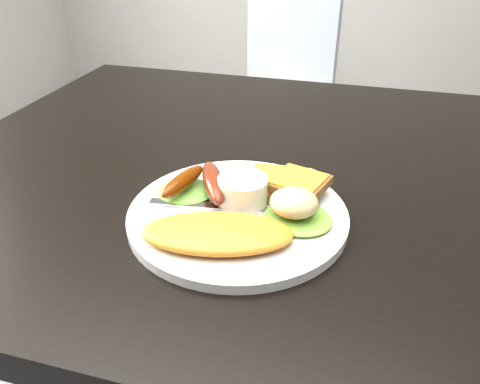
{
  "coord_description": "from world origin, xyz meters",
  "views": [
    {
      "loc": [
        0.02,
        -0.6,
        1.07
      ],
      "look_at": [
        -0.11,
        -0.15,
        0.78
      ],
      "focal_mm": 35.0,
      "sensor_mm": 36.0,
      "label": 1
    }
  ],
  "objects_px": {
    "dining_table": "(338,183)",
    "plate": "(238,215)",
    "person": "(413,46)",
    "dining_chair": "(281,99)"
  },
  "relations": [
    {
      "from": "dining_table",
      "to": "person",
      "type": "xyz_separation_m",
      "value": [
        0.13,
        0.77,
        0.02
      ]
    },
    {
      "from": "dining_chair",
      "to": "person",
      "type": "height_order",
      "value": "person"
    },
    {
      "from": "dining_table",
      "to": "plate",
      "type": "height_order",
      "value": "plate"
    },
    {
      "from": "dining_table",
      "to": "person",
      "type": "height_order",
      "value": "person"
    },
    {
      "from": "dining_table",
      "to": "plate",
      "type": "distance_m",
      "value": 0.19
    },
    {
      "from": "person",
      "to": "plate",
      "type": "distance_m",
      "value": 0.95
    },
    {
      "from": "dining_table",
      "to": "dining_chair",
      "type": "relative_size",
      "value": 3.2
    },
    {
      "from": "dining_table",
      "to": "person",
      "type": "bearing_deg",
      "value": 80.52
    },
    {
      "from": "dining_chair",
      "to": "plate",
      "type": "xyz_separation_m",
      "value": [
        0.18,
        -1.25,
        0.31
      ]
    },
    {
      "from": "plate",
      "to": "person",
      "type": "bearing_deg",
      "value": 75.67
    }
  ]
}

